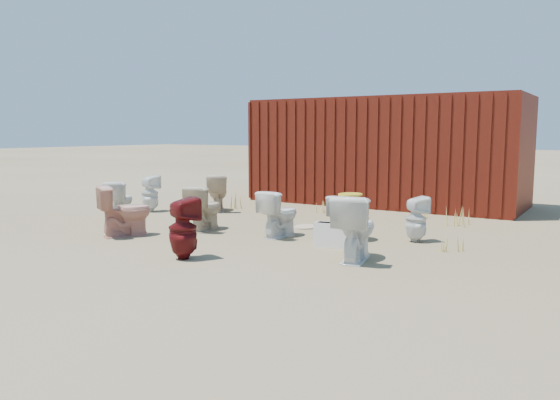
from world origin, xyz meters
The scene contains 22 objects.
ground centered at (0.00, 0.00, 0.00)m, with size 100.00×100.00×0.00m, color brown.
shipping_container centered at (0.00, 5.20, 1.20)m, with size 6.00×2.40×2.40m, color #480C0C.
toilet_front_a centered at (-3.34, 0.24, 0.36)m, with size 0.41×0.71×0.73m, color white.
toilet_front_pink centered at (-1.96, -0.88, 0.40)m, with size 0.45×0.79×0.81m, color tan.
toilet_front_c centered at (0.13, 0.37, 0.37)m, with size 0.41×0.72×0.73m, color white.
toilet_front_maroon centered at (-0.10, -1.59, 0.40)m, with size 0.36×0.37×0.80m, color #5D1011.
toilet_front_e centered at (1.81, -0.46, 0.43)m, with size 0.48×0.83×0.85m, color white.
toilet_back_a centered at (-3.60, 1.26, 0.38)m, with size 0.34×0.35×0.76m, color white.
toilet_back_beige_left centered at (-2.49, 2.09, 0.38)m, with size 0.43×0.75×0.77m, color beige.
toilet_back_beige_right centered at (-1.24, 0.19, 0.38)m, with size 0.42×0.74×0.76m, color #C8B492.
toilet_back_yellowlid centered at (1.19, 0.71, 0.34)m, with size 0.38×0.67×0.69m, color silver.
toilet_back_e centered at (2.08, 1.12, 0.34)m, with size 0.31×0.32×0.69m, color white.
yellow_lid centered at (1.19, 0.71, 0.70)m, with size 0.35×0.44×0.03m, color gold.
loose_tank centered at (1.18, 0.12, 0.17)m, with size 0.50×0.20×0.35m, color white.
loose_lid_near centered at (0.07, 1.31, 0.01)m, with size 0.38×0.49×0.02m, color #CAB392.
loose_lid_far centered at (-3.08, 2.51, 0.01)m, with size 0.36×0.47×0.02m, color beige.
weed_clump_a centered at (-2.35, 2.66, 0.16)m, with size 0.36×0.36×0.32m, color gold.
weed_clump_b centered at (0.74, 2.52, 0.14)m, with size 0.32×0.32×0.27m, color gold.
weed_clump_c centered at (2.22, 2.95, 0.15)m, with size 0.36×0.36×0.31m, color gold.
weed_clump_d centered at (-0.47, 3.09, 0.12)m, with size 0.30×0.30×0.23m, color gold.
weed_clump_e centered at (1.41, 3.50, 0.15)m, with size 0.34×0.34×0.30m, color gold.
weed_clump_f centered at (2.73, 0.68, 0.11)m, with size 0.28×0.28×0.23m, color gold.
Camera 1 is at (4.66, -6.78, 1.63)m, focal length 35.00 mm.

